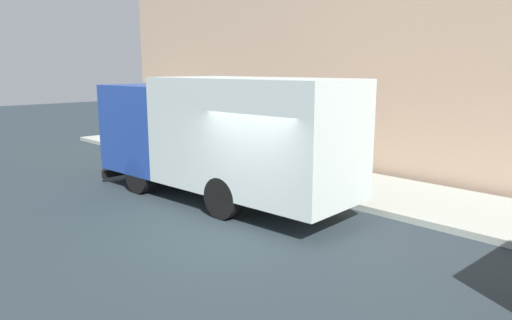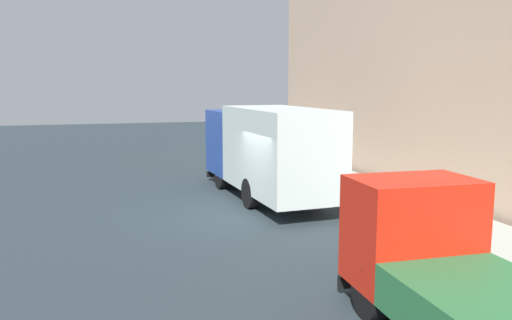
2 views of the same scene
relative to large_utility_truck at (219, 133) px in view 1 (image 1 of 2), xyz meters
name	(u,v)px [view 1 (image 1 of 2)]	position (x,y,z in m)	size (l,w,h in m)	color
ground	(245,231)	(-1.16, -2.24, -1.78)	(80.00, 80.00, 0.00)	#273338
sidewalk	(366,189)	(3.49, -2.24, -1.70)	(3.31, 30.00, 0.16)	#A7ADA3
building_facade	(414,21)	(5.65, -2.24, 3.03)	(0.50, 30.00, 9.62)	#CBA789
large_utility_truck	(219,133)	(0.00, 0.00, 0.00)	(2.82, 7.95, 3.21)	#21419A
pedestrian_walking	(204,138)	(2.24, 3.52, -0.71)	(0.35, 0.35, 1.72)	#51423D
traffic_cone_orange	(220,156)	(2.58, 3.08, -1.35)	(0.39, 0.39, 0.56)	orange
street_sign_post	(286,138)	(2.13, -0.42, -0.29)	(0.44, 0.08, 2.23)	#4C5156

